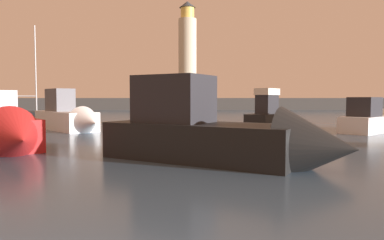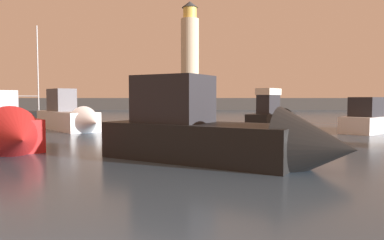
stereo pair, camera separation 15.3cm
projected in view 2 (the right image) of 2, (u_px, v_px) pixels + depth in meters
name	position (u px, v px, depth m)	size (l,w,h in m)	color
ground_plane	(179.00, 120.00, 36.90)	(220.00, 220.00, 0.00)	#384C60
breakwater	(187.00, 104.00, 70.77)	(83.08, 5.76, 2.25)	#423F3D
lighthouse	(190.00, 53.00, 70.18)	(3.42, 3.42, 18.27)	beige
motorboat_0	(71.00, 117.00, 25.70)	(6.82, 7.54, 3.22)	white
motorboat_1	(376.00, 120.00, 24.74)	(6.12, 5.84, 2.66)	white
motorboat_2	(2.00, 129.00, 16.27)	(7.16, 8.41, 3.05)	#B21E1E
motorboat_4	(275.00, 115.00, 29.18)	(5.35, 6.45, 3.24)	black
motorboat_5	(225.00, 134.00, 12.81)	(8.90, 6.57, 3.59)	black
sailboat_moored	(32.00, 116.00, 35.44)	(6.77, 3.56, 9.15)	black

